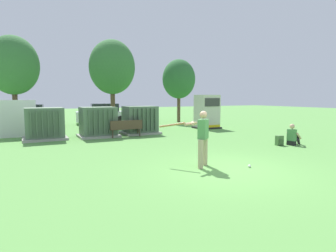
{
  "coord_description": "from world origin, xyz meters",
  "views": [
    {
      "loc": [
        -5.35,
        -6.54,
        2.17
      ],
      "look_at": [
        -0.18,
        3.5,
        1.0
      ],
      "focal_mm": 30.23,
      "sensor_mm": 36.0,
      "label": 1
    }
  ],
  "objects_px": {
    "transformer_mid_west": "(98,122)",
    "backpack": "(280,141)",
    "parked_car_leftmost": "(26,116)",
    "seated_spectator": "(293,137)",
    "transformer_mid_east": "(140,120)",
    "sports_ball": "(249,166)",
    "transformer_west": "(44,124)",
    "parked_car_left_of_center": "(103,114)",
    "generator_enclosure": "(207,112)",
    "park_bench": "(126,127)",
    "batter": "(201,136)"
  },
  "relations": [
    {
      "from": "generator_enclosure",
      "to": "backpack",
      "type": "relative_size",
      "value": 5.23
    },
    {
      "from": "transformer_west",
      "to": "sports_ball",
      "type": "distance_m",
      "value": 10.52
    },
    {
      "from": "transformer_mid_west",
      "to": "backpack",
      "type": "xyz_separation_m",
      "value": [
        6.55,
        -6.48,
        -0.57
      ]
    },
    {
      "from": "transformer_west",
      "to": "park_bench",
      "type": "bearing_deg",
      "value": -15.43
    },
    {
      "from": "seated_spectator",
      "to": "transformer_mid_east",
      "type": "bearing_deg",
      "value": 124.57
    },
    {
      "from": "transformer_west",
      "to": "backpack",
      "type": "relative_size",
      "value": 4.77
    },
    {
      "from": "sports_ball",
      "to": "backpack",
      "type": "relative_size",
      "value": 0.2
    },
    {
      "from": "transformer_mid_east",
      "to": "parked_car_leftmost",
      "type": "distance_m",
      "value": 9.54
    },
    {
      "from": "transformer_mid_east",
      "to": "transformer_mid_west",
      "type": "bearing_deg",
      "value": -176.11
    },
    {
      "from": "transformer_west",
      "to": "generator_enclosure",
      "type": "bearing_deg",
      "value": 2.66
    },
    {
      "from": "transformer_west",
      "to": "backpack",
      "type": "bearing_deg",
      "value": -36.12
    },
    {
      "from": "park_bench",
      "to": "parked_car_left_of_center",
      "type": "distance_m",
      "value": 8.56
    },
    {
      "from": "backpack",
      "to": "parked_car_left_of_center",
      "type": "bearing_deg",
      "value": 106.92
    },
    {
      "from": "generator_enclosure",
      "to": "park_bench",
      "type": "bearing_deg",
      "value": -166.12
    },
    {
      "from": "park_bench",
      "to": "parked_car_left_of_center",
      "type": "bearing_deg",
      "value": 83.56
    },
    {
      "from": "generator_enclosure",
      "to": "transformer_mid_east",
      "type": "bearing_deg",
      "value": -173.83
    },
    {
      "from": "transformer_mid_west",
      "to": "transformer_west",
      "type": "bearing_deg",
      "value": 174.68
    },
    {
      "from": "transformer_west",
      "to": "seated_spectator",
      "type": "xyz_separation_m",
      "value": [
        9.86,
        -6.89,
        -0.41
      ]
    },
    {
      "from": "generator_enclosure",
      "to": "seated_spectator",
      "type": "bearing_deg",
      "value": -93.57
    },
    {
      "from": "seated_spectator",
      "to": "parked_car_left_of_center",
      "type": "xyz_separation_m",
      "value": [
        -4.94,
        14.3,
        0.38
      ]
    },
    {
      "from": "seated_spectator",
      "to": "parked_car_leftmost",
      "type": "xyz_separation_m",
      "value": [
        -10.61,
        14.3,
        0.38
      ]
    },
    {
      "from": "transformer_mid_west",
      "to": "parked_car_left_of_center",
      "type": "height_order",
      "value": "same"
    },
    {
      "from": "transformer_west",
      "to": "park_bench",
      "type": "distance_m",
      "value": 4.11
    },
    {
      "from": "generator_enclosure",
      "to": "seated_spectator",
      "type": "relative_size",
      "value": 2.39
    },
    {
      "from": "transformer_west",
      "to": "seated_spectator",
      "type": "relative_size",
      "value": 2.18
    },
    {
      "from": "transformer_mid_west",
      "to": "transformer_mid_east",
      "type": "distance_m",
      "value": 2.51
    },
    {
      "from": "park_bench",
      "to": "backpack",
      "type": "xyz_separation_m",
      "value": [
        5.26,
        -5.63,
        -0.32
      ]
    },
    {
      "from": "transformer_mid_east",
      "to": "generator_enclosure",
      "type": "bearing_deg",
      "value": 6.17
    },
    {
      "from": "generator_enclosure",
      "to": "transformer_west",
      "type": "bearing_deg",
      "value": -177.34
    },
    {
      "from": "generator_enclosure",
      "to": "park_bench",
      "type": "relative_size",
      "value": 1.27
    },
    {
      "from": "parked_car_leftmost",
      "to": "seated_spectator",
      "type": "bearing_deg",
      "value": -53.41
    },
    {
      "from": "transformer_mid_west",
      "to": "parked_car_left_of_center",
      "type": "xyz_separation_m",
      "value": [
        2.25,
        7.65,
        -0.04
      ]
    },
    {
      "from": "transformer_west",
      "to": "parked_car_left_of_center",
      "type": "distance_m",
      "value": 8.89
    },
    {
      "from": "seated_spectator",
      "to": "backpack",
      "type": "xyz_separation_m",
      "value": [
        -0.64,
        0.17,
        -0.16
      ]
    },
    {
      "from": "backpack",
      "to": "parked_car_leftmost",
      "type": "relative_size",
      "value": 0.1
    },
    {
      "from": "sports_ball",
      "to": "transformer_mid_east",
      "type": "bearing_deg",
      "value": 90.08
    },
    {
      "from": "generator_enclosure",
      "to": "seated_spectator",
      "type": "distance_m",
      "value": 7.42
    },
    {
      "from": "transformer_mid_east",
      "to": "park_bench",
      "type": "xyz_separation_m",
      "value": [
        -1.21,
        -1.01,
        -0.25
      ]
    },
    {
      "from": "seated_spectator",
      "to": "parked_car_leftmost",
      "type": "relative_size",
      "value": 0.22
    },
    {
      "from": "park_bench",
      "to": "transformer_west",
      "type": "bearing_deg",
      "value": 164.57
    },
    {
      "from": "park_bench",
      "to": "seated_spectator",
      "type": "xyz_separation_m",
      "value": [
        5.9,
        -5.8,
        -0.16
      ]
    },
    {
      "from": "batter",
      "to": "generator_enclosure",
      "type": "bearing_deg",
      "value": 54.05
    },
    {
      "from": "batter",
      "to": "seated_spectator",
      "type": "height_order",
      "value": "batter"
    },
    {
      "from": "batter",
      "to": "seated_spectator",
      "type": "relative_size",
      "value": 1.81
    },
    {
      "from": "parked_car_leftmost",
      "to": "generator_enclosure",
      "type": "bearing_deg",
      "value": -32.03
    },
    {
      "from": "transformer_west",
      "to": "backpack",
      "type": "distance_m",
      "value": 11.42
    },
    {
      "from": "seated_spectator",
      "to": "parked_car_left_of_center",
      "type": "bearing_deg",
      "value": 109.07
    },
    {
      "from": "transformer_west",
      "to": "transformer_mid_east",
      "type": "distance_m",
      "value": 5.17
    },
    {
      "from": "park_bench",
      "to": "parked_car_left_of_center",
      "type": "relative_size",
      "value": 0.41
    },
    {
      "from": "seated_spectator",
      "to": "sports_ball",
      "type": "bearing_deg",
      "value": -154.42
    }
  ]
}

